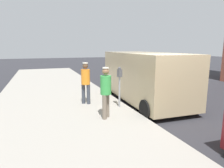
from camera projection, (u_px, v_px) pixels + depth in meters
ground_plane at (162, 113)px, 7.25m from camera, size 80.00×80.00×0.00m
sidewalk_slab at (65, 124)px, 6.03m from camera, size 5.00×32.00×0.15m
parking_meter_near at (120, 80)px, 7.34m from camera, size 0.14×0.18×1.52m
pedestrian_in_orange at (86, 81)px, 7.77m from camera, size 0.34×0.34×1.65m
pedestrian_in_green at (106, 90)px, 6.17m from camera, size 0.34×0.34×1.63m
parked_van at (144, 76)px, 8.63m from camera, size 2.29×5.27×2.15m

